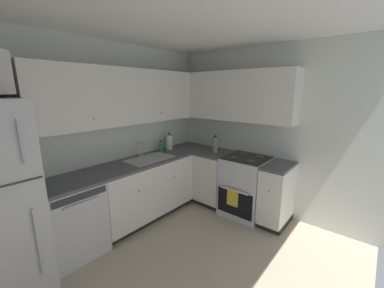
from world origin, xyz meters
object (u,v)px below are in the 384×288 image
oven_range (246,185)px  paper_towel_roll (169,142)px  dishwasher (72,219)px  soap_bottle (161,146)px  oil_bottle (215,144)px

oven_range → paper_towel_roll: (-0.36, 1.25, 0.55)m
dishwasher → soap_bottle: (1.56, 0.18, 0.54)m
oil_bottle → oven_range: bearing=-88.1°
dishwasher → paper_towel_roll: size_ratio=2.81×
soap_bottle → paper_towel_roll: (0.17, -0.02, 0.04)m
paper_towel_roll → oil_bottle: bearing=-63.7°
dishwasher → oven_range: size_ratio=0.82×
oven_range → paper_towel_roll: size_ratio=3.43×
soap_bottle → oil_bottle: oil_bottle is taller
dishwasher → oil_bottle: size_ratio=3.12×
dishwasher → oil_bottle: 2.23m
dishwasher → soap_bottle: bearing=6.6°
soap_bottle → oil_bottle: 0.89m
dishwasher → soap_bottle: size_ratio=4.56×
dishwasher → oil_bottle: oil_bottle is taller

